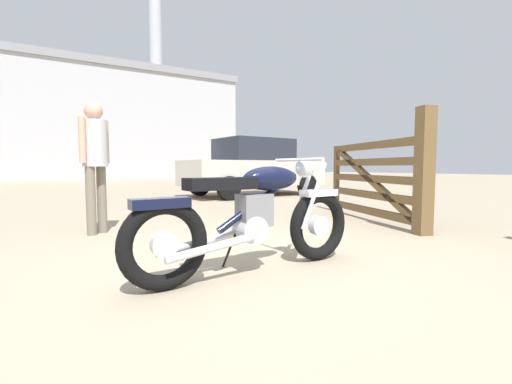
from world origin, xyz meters
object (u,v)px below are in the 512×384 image
at_px(timber_gate, 381,177).
at_px(bystander, 95,154).
at_px(pale_sedan_back, 249,167).
at_px(silver_sedan_mid, 254,167).
at_px(vintage_motorcycle, 254,217).

bearing_deg(timber_gate, bystander, 88.90).
distance_m(bystander, pale_sedan_back, 11.89).
bearing_deg(pale_sedan_back, bystander, -135.63).
height_order(pale_sedan_back, silver_sedan_mid, same).
bearing_deg(bystander, vintage_motorcycle, 160.79).
relative_size(pale_sedan_back, silver_sedan_mid, 1.01).
bearing_deg(timber_gate, pale_sedan_back, -1.67).
distance_m(vintage_motorcycle, bystander, 2.65).
distance_m(timber_gate, silver_sedan_mid, 5.39).
height_order(vintage_motorcycle, pale_sedan_back, pale_sedan_back).
bearing_deg(silver_sedan_mid, bystander, -143.21).
distance_m(timber_gate, pale_sedan_back, 11.16).
bearing_deg(bystander, timber_gate, -148.37).
distance_m(vintage_motorcycle, timber_gate, 3.12).
distance_m(pale_sedan_back, silver_sedan_mid, 5.92).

